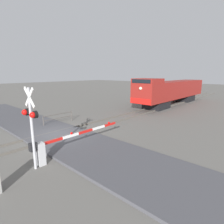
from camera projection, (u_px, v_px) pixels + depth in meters
name	position (u px, v px, depth m)	size (l,w,h in m)	color
ground_plane	(57.00, 136.00, 13.88)	(160.00, 160.00, 0.00)	#605E59
rail_track_left	(52.00, 133.00, 14.34)	(0.08, 80.00, 0.15)	#59544C
rail_track_right	(62.00, 137.00, 13.39)	(0.08, 80.00, 0.15)	#59544C
road_surface	(57.00, 135.00, 13.86)	(36.00, 4.42, 0.15)	#47474C
locomotive	(172.00, 91.00, 27.33)	(2.96, 17.20, 4.00)	black
crossing_signal	(31.00, 120.00, 8.61)	(1.18, 0.33, 4.04)	#ADADB2
crossing_gate	(55.00, 145.00, 9.93)	(0.36, 6.21, 1.31)	silver
guard_railing	(58.00, 117.00, 17.13)	(0.08, 3.04, 0.95)	#4C4742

